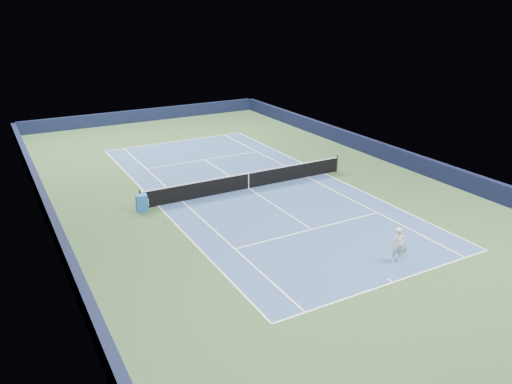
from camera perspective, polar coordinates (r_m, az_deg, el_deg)
ground at (r=29.05m, az=-0.86°, el=0.42°), size 40.00×40.00×0.00m
wall_far at (r=46.66m, az=-12.59°, el=8.56°), size 22.00×0.35×1.10m
wall_right at (r=35.03m, az=14.98°, el=4.27°), size 0.35×40.00×1.10m
wall_left at (r=25.94m, az=-22.47°, el=-2.56°), size 0.35×40.00×1.10m
court_surface at (r=29.05m, az=-0.86°, el=0.42°), size 10.97×23.77×0.01m
baseline_far at (r=39.43m, az=-9.10°, el=5.75°), size 10.97×0.08×0.00m
baseline_near at (r=20.37m, az=15.41°, el=-9.92°), size 10.97×0.08×0.00m
sideline_doubles_right at (r=31.85m, az=7.87°, el=2.11°), size 0.08×23.77×0.00m
sideline_doubles_left at (r=27.08m, az=-11.15°, el=-1.56°), size 0.08×23.77×0.00m
sideline_singles_right at (r=31.08m, az=5.84°, el=1.72°), size 0.08×23.77×0.00m
sideline_singles_left at (r=27.48m, az=-8.44°, el=-1.04°), size 0.08×23.77×0.00m
service_line_far at (r=34.52m, az=-5.90°, el=3.70°), size 8.23×0.08×0.00m
service_line_near at (r=24.03m, az=6.39°, el=-4.27°), size 8.23×0.08×0.00m
center_service_line at (r=29.05m, az=-0.86°, el=0.43°), size 0.08×12.80×0.00m
center_mark_far at (r=39.30m, az=-9.02°, el=5.70°), size 0.08×0.30×0.00m
center_mark_near at (r=20.46m, az=15.12°, el=-9.74°), size 0.08×0.30×0.00m
tennis_net at (r=28.87m, az=-0.87°, el=1.35°), size 12.90×0.10×1.07m
sponsor_cube at (r=26.48m, az=-12.92°, el=-1.20°), size 0.61×0.56×0.90m
tennis_player at (r=21.58m, az=15.97°, el=-5.85°), size 0.78×1.29×1.69m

